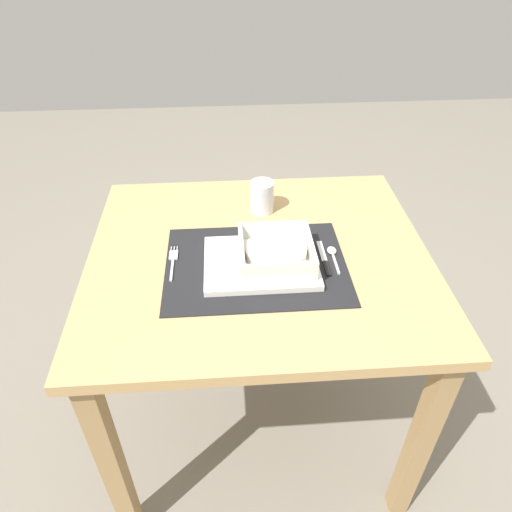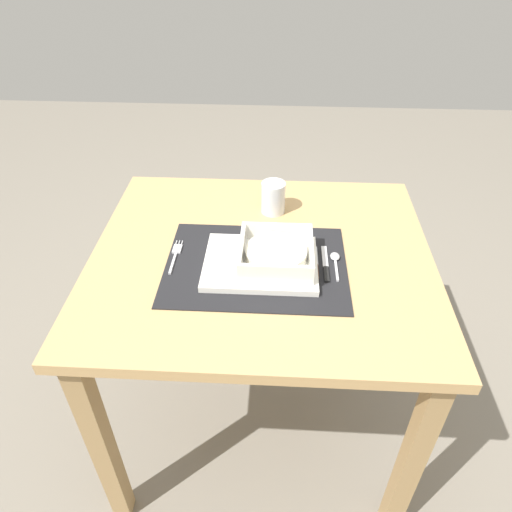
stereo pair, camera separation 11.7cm
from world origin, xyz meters
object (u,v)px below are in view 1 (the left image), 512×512
Objects in this scene: bread_knife at (314,260)px; porridge_bowl at (276,253)px; fork at (173,260)px; drinking_glass at (262,198)px; dining_table at (259,284)px; butter_knife at (324,260)px; spoon at (333,253)px.

porridge_bowl is at bearing -179.23° from bread_knife.
fork is 0.33m from drinking_glass.
dining_table is 9.48× the size of drinking_glass.
porridge_bowl is (0.04, -0.05, 0.15)m from dining_table.
dining_table is at bearing 8.72° from fork.
butter_knife reaches higher than fork.
porridge_bowl is at bearing -3.62° from fork.
porridge_bowl is at bearing -171.38° from spoon.
porridge_bowl is at bearing -175.34° from butter_knife.
butter_knife is (-0.03, -0.02, -0.00)m from spoon.
bread_knife is at bearing -0.45° from fork.
bread_knife is at bearing -159.94° from spoon.
porridge_bowl reaches higher than dining_table.
spoon is (0.19, -0.02, 0.11)m from dining_table.
butter_knife and bread_knife have the same top height.
porridge_bowl reaches higher than butter_knife.
butter_knife is at bearing 1.63° from porridge_bowl.
fork is at bearing 178.83° from butter_knife.
spoon is (0.41, -0.00, 0.00)m from fork.
spoon is 0.05m from bread_knife.
porridge_bowl is 1.67× the size of spoon.
butter_knife is 0.29m from drinking_glass.
fork is 1.47× the size of drinking_glass.
fork is 1.27× the size of spoon.
drinking_glass is at bearing 45.94° from fork.
spoon reaches higher than butter_knife.
drinking_glass reaches higher than butter_knife.
dining_table is 4.92× the size of porridge_bowl.
spoon is 0.04m from butter_knife.
dining_table is 6.46× the size of fork.
butter_knife is at bearing -13.24° from bread_knife.
bread_knife is (-0.03, 0.00, 0.00)m from butter_knife.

